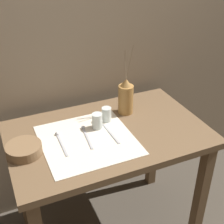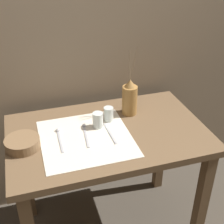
# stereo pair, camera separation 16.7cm
# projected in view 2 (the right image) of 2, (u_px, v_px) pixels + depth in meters

# --- Properties ---
(stone_wall_back) EXTENTS (7.00, 0.06, 2.40)m
(stone_wall_back) POSITION_uv_depth(u_px,v_px,m) (86.00, 36.00, 1.89)
(stone_wall_back) COLOR gray
(stone_wall_back) RESTS_ON ground_plane
(wooden_table) EXTENTS (1.09, 0.69, 0.80)m
(wooden_table) POSITION_uv_depth(u_px,v_px,m) (108.00, 149.00, 1.79)
(wooden_table) COLOR brown
(wooden_table) RESTS_ON ground_plane
(linen_cloth) EXTENTS (0.48, 0.48, 0.00)m
(linen_cloth) POSITION_uv_depth(u_px,v_px,m) (86.00, 138.00, 1.66)
(linen_cloth) COLOR beige
(linen_cloth) RESTS_ON wooden_table
(pitcher_with_flowers) EXTENTS (0.09, 0.09, 0.43)m
(pitcher_with_flowers) POSITION_uv_depth(u_px,v_px,m) (130.00, 98.00, 1.84)
(pitcher_with_flowers) COLOR olive
(pitcher_with_flowers) RESTS_ON wooden_table
(wooden_bowl) EXTENTS (0.18, 0.18, 0.05)m
(wooden_bowl) POSITION_uv_depth(u_px,v_px,m) (22.00, 143.00, 1.58)
(wooden_bowl) COLOR brown
(wooden_bowl) RESTS_ON wooden_table
(glass_tumbler_near) EXTENTS (0.06, 0.06, 0.09)m
(glass_tumbler_near) POSITION_uv_depth(u_px,v_px,m) (98.00, 120.00, 1.73)
(glass_tumbler_near) COLOR silver
(glass_tumbler_near) RESTS_ON wooden_table
(glass_tumbler_far) EXTENTS (0.06, 0.06, 0.08)m
(glass_tumbler_far) POSITION_uv_depth(u_px,v_px,m) (109.00, 114.00, 1.79)
(glass_tumbler_far) COLOR silver
(glass_tumbler_far) RESTS_ON wooden_table
(spoon_inner) EXTENTS (0.02, 0.21, 0.02)m
(spoon_inner) POSITION_uv_depth(u_px,v_px,m) (59.00, 135.00, 1.68)
(spoon_inner) COLOR #A8A8AD
(spoon_inner) RESTS_ON wooden_table
(spoon_outer) EXTENTS (0.04, 0.21, 0.02)m
(spoon_outer) POSITION_uv_depth(u_px,v_px,m) (85.00, 130.00, 1.72)
(spoon_outer) COLOR #A8A8AD
(spoon_outer) RESTS_ON wooden_table
(fork_outer) EXTENTS (0.02, 0.20, 0.00)m
(fork_outer) POSITION_uv_depth(u_px,v_px,m) (110.00, 133.00, 1.70)
(fork_outer) COLOR #A8A8AD
(fork_outer) RESTS_ON wooden_table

